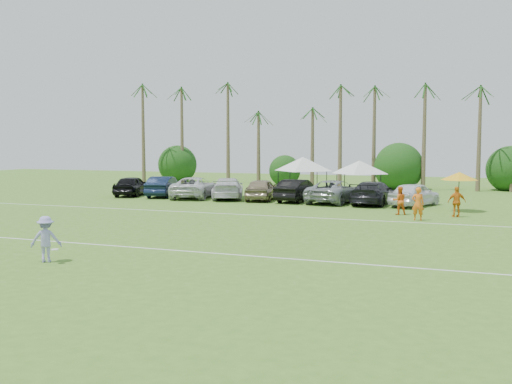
% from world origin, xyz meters
% --- Properties ---
extents(ground, '(120.00, 120.00, 0.00)m').
position_xyz_m(ground, '(0.00, 0.00, 0.00)').
color(ground, '#457222').
rests_on(ground, ground).
extents(field_lines, '(80.00, 12.10, 0.01)m').
position_xyz_m(field_lines, '(0.00, 8.00, 0.01)').
color(field_lines, white).
rests_on(field_lines, ground).
extents(palm_tree_0, '(2.40, 2.40, 8.90)m').
position_xyz_m(palm_tree_0, '(-22.00, 38.00, 7.48)').
color(palm_tree_0, brown).
rests_on(palm_tree_0, ground).
extents(palm_tree_1, '(2.40, 2.40, 9.90)m').
position_xyz_m(palm_tree_1, '(-17.00, 38.00, 8.35)').
color(palm_tree_1, brown).
rests_on(palm_tree_1, ground).
extents(palm_tree_2, '(2.40, 2.40, 10.90)m').
position_xyz_m(palm_tree_2, '(-12.00, 38.00, 9.21)').
color(palm_tree_2, brown).
rests_on(palm_tree_2, ground).
extents(palm_tree_3, '(2.40, 2.40, 11.90)m').
position_xyz_m(palm_tree_3, '(-8.00, 38.00, 10.06)').
color(palm_tree_3, brown).
rests_on(palm_tree_3, ground).
extents(palm_tree_4, '(2.40, 2.40, 8.90)m').
position_xyz_m(palm_tree_4, '(-4.00, 38.00, 7.48)').
color(palm_tree_4, brown).
rests_on(palm_tree_4, ground).
extents(palm_tree_5, '(2.40, 2.40, 9.90)m').
position_xyz_m(palm_tree_5, '(0.00, 38.00, 8.35)').
color(palm_tree_5, brown).
rests_on(palm_tree_5, ground).
extents(palm_tree_6, '(2.40, 2.40, 10.90)m').
position_xyz_m(palm_tree_6, '(4.00, 38.00, 9.21)').
color(palm_tree_6, brown).
rests_on(palm_tree_6, ground).
extents(palm_tree_7, '(2.40, 2.40, 11.90)m').
position_xyz_m(palm_tree_7, '(8.00, 38.00, 10.06)').
color(palm_tree_7, brown).
rests_on(palm_tree_7, ground).
extents(palm_tree_8, '(2.40, 2.40, 8.90)m').
position_xyz_m(palm_tree_8, '(13.00, 38.00, 7.48)').
color(palm_tree_8, brown).
rests_on(palm_tree_8, ground).
extents(bush_tree_0, '(4.00, 4.00, 4.00)m').
position_xyz_m(bush_tree_0, '(-19.00, 39.00, 1.80)').
color(bush_tree_0, brown).
rests_on(bush_tree_0, ground).
extents(bush_tree_1, '(4.00, 4.00, 4.00)m').
position_xyz_m(bush_tree_1, '(-6.00, 39.00, 1.80)').
color(bush_tree_1, brown).
rests_on(bush_tree_1, ground).
extents(bush_tree_2, '(4.00, 4.00, 4.00)m').
position_xyz_m(bush_tree_2, '(6.00, 39.00, 1.80)').
color(bush_tree_2, brown).
rests_on(bush_tree_2, ground).
extents(bush_tree_3, '(4.00, 4.00, 4.00)m').
position_xyz_m(bush_tree_3, '(16.00, 39.00, 1.80)').
color(bush_tree_3, brown).
rests_on(bush_tree_3, ground).
extents(sideline_player_a, '(0.76, 0.56, 1.91)m').
position_xyz_m(sideline_player_a, '(9.66, 15.07, 0.96)').
color(sideline_player_a, orange).
rests_on(sideline_player_a, ground).
extents(sideline_player_b, '(1.02, 0.91, 1.75)m').
position_xyz_m(sideline_player_b, '(8.37, 17.39, 0.87)').
color(sideline_player_b, orange).
rests_on(sideline_player_b, ground).
extents(sideline_player_c, '(1.16, 0.78, 1.83)m').
position_xyz_m(sideline_player_c, '(11.72, 17.38, 0.92)').
color(sideline_player_c, orange).
rests_on(sideline_player_c, ground).
extents(canopy_tent_left, '(4.79, 4.79, 3.88)m').
position_xyz_m(canopy_tent_left, '(-0.06, 25.30, 3.32)').
color(canopy_tent_left, black).
rests_on(canopy_tent_left, ground).
extents(canopy_tent_right, '(4.44, 4.44, 3.60)m').
position_xyz_m(canopy_tent_right, '(4.40, 25.54, 3.08)').
color(canopy_tent_right, black).
rests_on(canopy_tent_right, ground).
extents(market_umbrella, '(2.30, 2.30, 2.56)m').
position_xyz_m(market_umbrella, '(11.77, 20.42, 2.30)').
color(market_umbrella, black).
rests_on(market_umbrella, ground).
extents(frisbee_player, '(1.29, 1.10, 1.72)m').
position_xyz_m(frisbee_player, '(-2.27, -1.70, 0.86)').
color(frisbee_player, '#9A95D4').
rests_on(frisbee_player, ground).
extents(parked_car_0, '(3.08, 5.27, 1.68)m').
position_xyz_m(parked_car_0, '(-14.23, 22.65, 0.84)').
color(parked_car_0, black).
rests_on(parked_car_0, ground).
extents(parked_car_1, '(2.89, 5.38, 1.68)m').
position_xyz_m(parked_car_1, '(-11.35, 22.94, 0.84)').
color(parked_car_1, '#0F1B33').
rests_on(parked_car_1, ground).
extents(parked_car_2, '(3.98, 6.51, 1.68)m').
position_xyz_m(parked_car_2, '(-8.47, 22.81, 0.84)').
color(parked_car_2, silver).
rests_on(parked_car_2, ground).
extents(parked_car_3, '(4.27, 6.26, 1.68)m').
position_xyz_m(parked_car_3, '(-5.59, 22.97, 0.84)').
color(parked_car_3, silver).
rests_on(parked_car_3, ground).
extents(parked_car_4, '(2.71, 5.19, 1.68)m').
position_xyz_m(parked_car_4, '(-2.71, 22.96, 0.84)').
color(parked_car_4, gray).
rests_on(parked_car_4, ground).
extents(parked_car_5, '(2.31, 5.27, 1.68)m').
position_xyz_m(parked_car_5, '(0.17, 23.00, 0.84)').
color(parked_car_5, black).
rests_on(parked_car_5, ground).
extents(parked_car_6, '(3.68, 6.41, 1.68)m').
position_xyz_m(parked_car_6, '(3.05, 23.00, 0.84)').
color(parked_car_6, gray).
rests_on(parked_car_6, ground).
extents(parked_car_7, '(2.89, 6.00, 1.68)m').
position_xyz_m(parked_car_7, '(5.93, 22.86, 0.84)').
color(parked_car_7, black).
rests_on(parked_car_7, ground).
extents(parked_car_8, '(3.60, 5.33, 1.68)m').
position_xyz_m(parked_car_8, '(8.82, 22.59, 0.84)').
color(parked_car_8, white).
rests_on(parked_car_8, ground).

